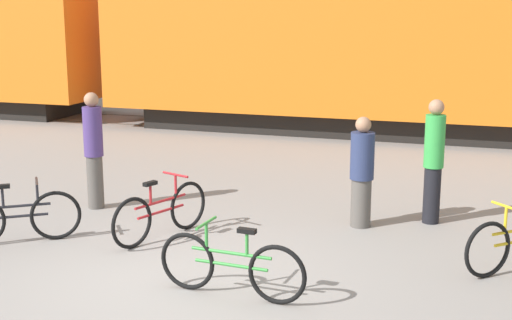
{
  "coord_description": "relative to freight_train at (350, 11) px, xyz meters",
  "views": [
    {
      "loc": [
        3.28,
        -6.94,
        3.07
      ],
      "look_at": [
        0.45,
        1.69,
        1.1
      ],
      "focal_mm": 50.0,
      "sensor_mm": 36.0,
      "label": 1
    }
  ],
  "objects": [
    {
      "name": "person_in_green",
      "position": [
        2.61,
        -7.13,
        -2.03
      ],
      "size": [
        0.28,
        0.28,
        1.79
      ],
      "rotation": [
        0.0,
        0.0,
        4.53
      ],
      "color": "black",
      "rests_on": "ground_plane"
    },
    {
      "name": "rail_near",
      "position": [
        0.0,
        -0.72,
        -2.95
      ],
      "size": [
        50.05,
        0.07,
        0.01
      ],
      "primitive_type": "cube",
      "color": "#4C4238",
      "rests_on": "ground_plane"
    },
    {
      "name": "bicycle_green",
      "position": [
        0.78,
        -10.55,
        -2.61
      ],
      "size": [
        1.71,
        0.46,
        0.81
      ],
      "color": "black",
      "rests_on": "ground_plane"
    },
    {
      "name": "bicycle_black",
      "position": [
        -2.49,
        -9.75,
        -2.6
      ],
      "size": [
        1.35,
        1.0,
        0.83
      ],
      "color": "black",
      "rests_on": "ground_plane"
    },
    {
      "name": "person_in_purple",
      "position": [
        -2.4,
        -7.95,
        -2.03
      ],
      "size": [
        0.29,
        0.29,
        1.8
      ],
      "rotation": [
        0.0,
        0.0,
        0.05
      ],
      "color": "#514C47",
      "rests_on": "ground_plane"
    },
    {
      "name": "bicycle_maroon",
      "position": [
        -0.79,
        -8.98,
        -2.59
      ],
      "size": [
        0.64,
        1.64,
        0.84
      ],
      "color": "black",
      "rests_on": "ground_plane"
    },
    {
      "name": "person_in_navy",
      "position": [
        1.67,
        -7.62,
        -2.17
      ],
      "size": [
        0.34,
        0.34,
        1.58
      ],
      "rotation": [
        0.0,
        0.0,
        3.44
      ],
      "color": "#514C47",
      "rests_on": "ground_plane"
    },
    {
      "name": "ground_plane",
      "position": [
        0.0,
        -10.37,
        -2.95
      ],
      "size": [
        80.0,
        80.0,
        0.0
      ],
      "primitive_type": "plane",
      "color": "gray"
    },
    {
      "name": "freight_train",
      "position": [
        0.0,
        0.0,
        0.0
      ],
      "size": [
        38.05,
        2.9,
        5.59
      ],
      "color": "black",
      "rests_on": "ground_plane"
    },
    {
      "name": "rail_far",
      "position": [
        0.0,
        0.72,
        -2.95
      ],
      "size": [
        50.05,
        0.07,
        0.01
      ],
      "primitive_type": "cube",
      "color": "#4C4238",
      "rests_on": "ground_plane"
    }
  ]
}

